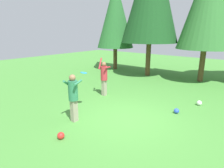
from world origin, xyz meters
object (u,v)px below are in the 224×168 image
at_px(person_thrower, 104,76).
at_px(person_catcher, 73,94).
at_px(tree_far_left, 115,14).
at_px(ball_white, 199,103).
at_px(ball_red, 61,136).
at_px(frisbee, 84,73).
at_px(ball_blue, 176,111).

height_order(person_thrower, person_catcher, person_thrower).
bearing_deg(tree_far_left, ball_white, -28.19).
relative_size(ball_red, tree_far_left, 0.03).
xyz_separation_m(person_catcher, frisbee, (-0.48, 0.98, 0.55)).
xyz_separation_m(ball_blue, ball_white, (0.46, 1.50, 0.01)).
height_order(frisbee, ball_red, frisbee).
height_order(person_catcher, ball_white, person_catcher).
bearing_deg(frisbee, tree_far_left, 120.35).
bearing_deg(person_thrower, frisbee, -0.00).
distance_m(ball_white, ball_red, 6.16).
bearing_deg(person_thrower, tree_far_left, -164.43).
bearing_deg(ball_blue, tree_far_left, 142.81).
bearing_deg(person_catcher, tree_far_left, 3.86).
relative_size(frisbee, ball_red, 1.67).
height_order(ball_white, ball_red, same).
bearing_deg(person_thrower, ball_red, 5.46).
bearing_deg(frisbee, person_catcher, -63.95).
bearing_deg(ball_red, frisbee, 118.43).
height_order(frisbee, ball_white, frisbee).
height_order(person_thrower, frisbee, person_thrower).
bearing_deg(ball_blue, person_thrower, -178.18).
distance_m(ball_white, tree_far_left, 10.42).
bearing_deg(tree_far_left, ball_red, -60.03).
xyz_separation_m(frisbee, ball_white, (3.61, 3.57, -1.49)).
bearing_deg(person_catcher, ball_white, -60.56).
bearing_deg(person_thrower, person_catcher, 2.72).
relative_size(person_thrower, frisbee, 5.15).
height_order(ball_blue, ball_red, ball_red).
distance_m(person_thrower, person_catcher, 3.13).
height_order(person_catcher, tree_far_left, tree_far_left).
distance_m(person_catcher, ball_blue, 4.16).
distance_m(person_thrower, ball_blue, 3.90).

